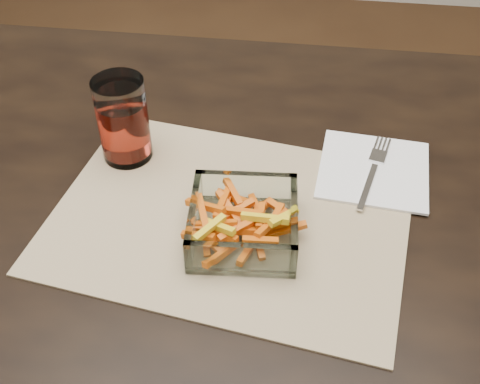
% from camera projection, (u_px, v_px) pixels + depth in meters
% --- Properties ---
extents(dining_table, '(1.60, 0.90, 0.75)m').
position_uv_depth(dining_table, '(219.00, 255.00, 0.85)').
color(dining_table, black).
rests_on(dining_table, ground).
extents(placemat, '(0.49, 0.39, 0.00)m').
position_uv_depth(placemat, '(230.00, 217.00, 0.78)').
color(placemat, tan).
rests_on(placemat, dining_table).
extents(glass_bowl, '(0.14, 0.14, 0.05)m').
position_uv_depth(glass_bowl, '(243.00, 224.00, 0.74)').
color(glass_bowl, white).
rests_on(glass_bowl, placemat).
extents(tumbler, '(0.07, 0.07, 0.12)m').
position_uv_depth(tumbler, '(123.00, 122.00, 0.83)').
color(tumbler, white).
rests_on(tumbler, placemat).
extents(napkin, '(0.16, 0.16, 0.00)m').
position_uv_depth(napkin, '(374.00, 170.00, 0.84)').
color(napkin, white).
rests_on(napkin, placemat).
extents(fork, '(0.05, 0.16, 0.00)m').
position_uv_depth(fork, '(374.00, 169.00, 0.84)').
color(fork, silver).
rests_on(fork, napkin).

